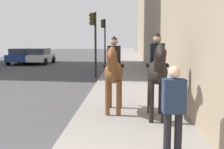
# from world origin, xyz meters

# --- Properties ---
(mounted_horse_near) EXTENTS (2.15, 0.61, 2.27)m
(mounted_horse_near) POSITION_xyz_m (5.13, -1.12, 1.37)
(mounted_horse_near) COLOR brown
(mounted_horse_near) RESTS_ON sidewalk_slab
(mounted_horse_far) EXTENTS (2.15, 0.61, 2.35)m
(mounted_horse_far) POSITION_xyz_m (4.49, -2.32, 1.45)
(mounted_horse_far) COLOR black
(mounted_horse_far) RESTS_ON sidewalk_slab
(pedestrian_greeting) EXTENTS (0.29, 0.42, 1.70)m
(pedestrian_greeting) POSITION_xyz_m (1.97, -2.34, 1.10)
(pedestrian_greeting) COLOR black
(pedestrian_greeting) RESTS_ON sidewalk_slab
(car_near_lane) EXTENTS (4.46, 2.14, 1.44)m
(car_near_lane) POSITION_xyz_m (22.08, 8.00, 0.76)
(car_near_lane) COLOR navy
(car_near_lane) RESTS_ON ground
(car_far_lane) EXTENTS (4.00, 2.13, 1.44)m
(car_far_lane) POSITION_xyz_m (21.94, 6.39, 0.75)
(car_far_lane) COLOR #B7BABF
(car_far_lane) RESTS_ON ground
(traffic_light_near_curb) EXTENTS (0.20, 0.44, 3.82)m
(traffic_light_near_curb) POSITION_xyz_m (13.11, 0.37, 2.56)
(traffic_light_near_curb) COLOR black
(traffic_light_near_curb) RESTS_ON ground
(traffic_light_far_curb) EXTENTS (0.20, 0.44, 3.98)m
(traffic_light_far_curb) POSITION_xyz_m (20.89, 0.40, 2.66)
(traffic_light_far_curb) COLOR black
(traffic_light_far_curb) RESTS_ON ground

